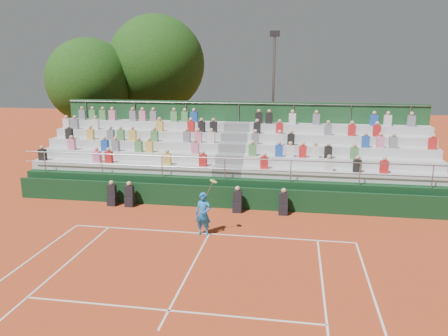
% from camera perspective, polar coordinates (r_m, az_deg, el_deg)
% --- Properties ---
extents(ground, '(90.00, 90.00, 0.00)m').
position_cam_1_polar(ground, '(17.05, -1.95, -8.59)').
color(ground, '#B9421E').
rests_on(ground, ground).
extents(courtside_wall, '(20.00, 0.15, 1.00)m').
position_cam_1_polar(courtside_wall, '(19.85, -0.14, -3.85)').
color(courtside_wall, black).
rests_on(courtside_wall, ground).
extents(line_officials, '(8.27, 0.40, 1.19)m').
position_cam_1_polar(line_officials, '(19.73, -4.63, -4.07)').
color(line_officials, black).
rests_on(line_officials, ground).
extents(grandstand, '(20.00, 5.20, 4.40)m').
position_cam_1_polar(grandstand, '(22.79, 1.17, -0.09)').
color(grandstand, black).
rests_on(grandstand, ground).
extents(tennis_player, '(0.86, 0.48, 2.22)m').
position_cam_1_polar(tennis_player, '(16.67, -2.71, -6.01)').
color(tennis_player, blue).
rests_on(tennis_player, ground).
extents(tree_west, '(5.62, 5.62, 8.13)m').
position_cam_1_polar(tree_west, '(30.91, -17.18, 10.78)').
color(tree_west, '#351F13').
rests_on(tree_west, ground).
extents(tree_east, '(6.73, 6.73, 9.79)m').
position_cam_1_polar(tree_east, '(31.77, -8.81, 13.26)').
color(tree_east, '#351F13').
rests_on(tree_east, ground).
extents(floodlight_mast, '(0.60, 0.25, 8.41)m').
position_cam_1_polar(floodlight_mast, '(28.05, 6.47, 10.21)').
color(floodlight_mast, gray).
rests_on(floodlight_mast, ground).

